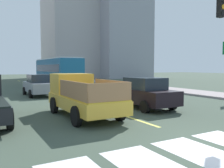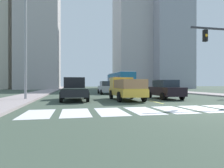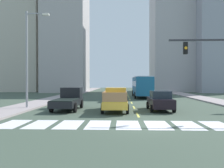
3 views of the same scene
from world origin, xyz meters
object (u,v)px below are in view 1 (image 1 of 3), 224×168
object	(u,v)px
city_bus	(57,70)
sedan_mid	(144,93)
pickup_stakebed	(81,96)
sedan_near_left	(39,85)

from	to	relation	value
city_bus	sedan_mid	bearing A→B (deg)	-87.70
pickup_stakebed	sedan_mid	size ratio (longest dim) A/B	1.18
sedan_mid	sedan_near_left	size ratio (longest dim) A/B	1.00
sedan_mid	sedan_near_left	distance (m)	9.73
pickup_stakebed	city_bus	distance (m)	17.43
sedan_near_left	pickup_stakebed	bearing A→B (deg)	-87.69
pickup_stakebed	sedan_mid	bearing A→B (deg)	5.10
sedan_near_left	sedan_mid	bearing A→B (deg)	-64.17
city_bus	sedan_near_left	bearing A→B (deg)	-113.74
pickup_stakebed	sedan_near_left	world-z (taller)	pickup_stakebed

